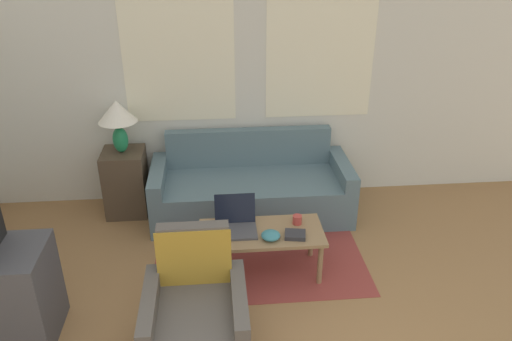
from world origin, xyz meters
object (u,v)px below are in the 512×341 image
Objects in this scene: cup_navy at (297,220)px; table_lamp at (117,116)px; snack_bowl at (271,235)px; book_red at (295,235)px; armchair at (196,319)px; couch at (251,190)px; laptop at (236,223)px; coffee_table at (261,236)px.

table_lamp is at bearing 146.64° from cup_navy.
snack_bowl reaches higher than book_red.
armchair is at bearing -69.15° from table_lamp.
snack_bowl is (1.35, -1.26, -0.62)m from table_lamp.
couch is at bearing 108.92° from cup_navy.
armchair is 0.95m from snack_bowl.
laptop is 0.53m from cup_navy.
armchair is at bearing -133.21° from cup_navy.
couch reaches higher than coffee_table.
table_lamp is 2.78× the size of book_red.
cup_navy is at bearing 46.79° from armchair.
couch is at bearing 77.95° from laptop.
laptop is at bearing -176.49° from cup_navy.
laptop is 0.51m from book_red.
armchair is at bearing -130.56° from snack_bowl.
coffee_table is (0.54, 0.82, 0.11)m from armchair.
table_lamp is at bearing 110.85° from armchair.
table_lamp reaches higher than book_red.
couch is 1.52m from table_lamp.
cup_navy is 0.33m from snack_bowl.
cup_navy is at bearing 16.43° from coffee_table.
table_lamp is 0.51× the size of coffee_table.
laptop is at bearing 163.99° from coffee_table.
laptop reaches higher than coffee_table.
cup_navy is (0.53, 0.03, -0.02)m from laptop.
couch is 1.04m from coffee_table.
armchair is 4.54× the size of book_red.
laptop reaches higher than snack_bowl.
cup_navy is at bearing 3.51° from laptop.
table_lamp reaches higher than coffee_table.
cup_navy is (1.61, -1.06, -0.61)m from table_lamp.
cup_navy is at bearing -33.36° from table_lamp.
armchair is 1.27m from cup_navy.
cup_navy is 0.41× the size of book_red.
table_lamp reaches higher than laptop.
coffee_table is 0.15m from snack_bowl.
laptop is at bearing 69.64° from armchair.
book_red is (0.81, 0.72, 0.17)m from armchair.
couch is at bearing 93.47° from snack_bowl.
laptop is at bearing 161.30° from book_red.
book_red is (0.20, 0.01, -0.01)m from snack_bowl.
snack_bowl is at bearing -176.89° from book_red.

